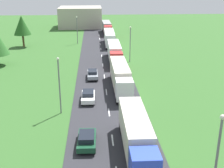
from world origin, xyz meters
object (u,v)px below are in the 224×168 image
object	(u,v)px
tree_pine	(22,25)
lamppost_fourth	(77,28)
lamppost_second	(59,83)
lamppost_third	(130,42)
distant_building	(81,17)
car_fourth	(93,74)
truck_second	(120,76)
truck_fifth	(107,27)
car_second	(87,139)
truck_lead	(136,134)
lamppost_lead	(216,162)
truck_fourth	(109,37)
car_third	(88,96)
truck_third	(115,52)

from	to	relation	value
tree_pine	lamppost_fourth	bearing A→B (deg)	13.32
lamppost_second	lamppost_third	size ratio (longest dim) A/B	1.00
distant_building	car_fourth	bearing A→B (deg)	-86.01
truck_second	car_fourth	xyz separation A→B (m)	(-4.46, 5.70, -1.42)
lamppost_fourth	truck_fifth	bearing A→B (deg)	60.24
truck_second	tree_pine	world-z (taller)	tree_pine
truck_fifth	car_second	size ratio (longest dim) A/B	3.18
truck_lead	lamppost_lead	size ratio (longest dim) A/B	1.49
truck_fourth	lamppost_lead	distance (m)	61.73
lamppost_second	tree_pine	world-z (taller)	tree_pine
car_third	truck_lead	bearing A→B (deg)	-70.42
truck_second	truck_fifth	xyz separation A→B (m)	(0.28, 52.29, -0.08)
truck_fourth	tree_pine	world-z (taller)	tree_pine
truck_lead	car_second	xyz separation A→B (m)	(-4.95, 1.68, -1.36)
car_fourth	car_second	bearing A→B (deg)	-91.62
lamppost_lead	lamppost_second	distance (m)	22.71
truck_fifth	lamppost_second	bearing A→B (deg)	-98.33
truck_lead	lamppost_fourth	bearing A→B (deg)	98.58
distant_building	lamppost_third	bearing A→B (deg)	-76.44
truck_second	car_fourth	world-z (taller)	truck_second
lamppost_second	lamppost_third	xyz separation A→B (m)	(12.18, 25.13, 0.01)
truck_fifth	lamppost_fourth	bearing A→B (deg)	-119.76
truck_lead	lamppost_third	xyz separation A→B (m)	(3.69, 35.28, 2.07)
lamppost_second	lamppost_fourth	bearing A→B (deg)	89.88
truck_lead	truck_fifth	world-z (taller)	truck_lead
car_fourth	lamppost_third	size ratio (longest dim) A/B	0.59
distant_building	car_second	bearing A→B (deg)	-87.52
truck_fifth	car_third	xyz separation A→B (m)	(-5.39, -57.21, -1.31)
car_third	lamppost_lead	bearing A→B (deg)	-67.45
car_second	lamppost_second	size ratio (longest dim) A/B	0.57
truck_fifth	lamppost_lead	world-z (taller)	lamppost_lead
truck_fifth	distant_building	world-z (taller)	distant_building
lamppost_fourth	car_fourth	bearing A→B (deg)	-82.50
truck_lead	distant_building	xyz separation A→B (m)	(-8.61, 86.25, 1.47)
car_third	lamppost_lead	size ratio (longest dim) A/B	0.51
truck_third	car_second	distance (m)	34.75
truck_second	distant_building	size ratio (longest dim) A/B	0.88
car_third	distant_building	world-z (taller)	distant_building
lamppost_fourth	truck_fourth	bearing A→B (deg)	-17.19
car_third	tree_pine	size ratio (longest dim) A/B	0.52
truck_second	car_second	distance (m)	17.96
truck_third	car_third	xyz separation A→B (m)	(-5.40, -22.05, -1.31)
car_third	lamppost_fourth	bearing A→B (deg)	94.72
truck_second	lamppost_second	size ratio (longest dim) A/B	1.78
truck_second	lamppost_fourth	world-z (taller)	lamppost_fourth
truck_lead	lamppost_second	bearing A→B (deg)	129.94
car_fourth	lamppost_lead	world-z (taller)	lamppost_lead
truck_lead	lamppost_third	bearing A→B (deg)	84.03
lamppost_lead	tree_pine	distance (m)	66.56
truck_third	truck_lead	bearing A→B (deg)	-90.71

